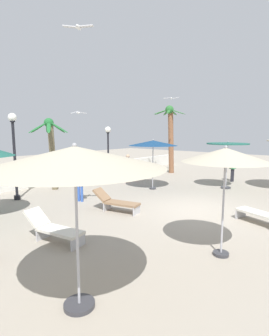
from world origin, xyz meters
The scene contains 19 objects.
ground_plane centered at (0.00, 0.00, 0.00)m, with size 56.00×56.00×0.00m, color #9E9384.
boundary_wall centered at (0.00, 8.97, 0.46)m, with size 25.20×0.30×0.91m, color silver.
patio_umbrella_0 centered at (1.97, 3.52, 2.48)m, with size 2.61×2.61×2.70m.
patio_umbrella_3 centered at (-3.15, -2.42, 2.53)m, with size 2.12×2.12×2.78m.
patio_umbrella_4 centered at (-6.72, -1.29, 2.67)m, with size 3.07×3.07×2.93m.
patio_umbrella_5 centered at (4.73, 0.56, 2.27)m, with size 2.22×2.22×2.61m.
palm_tree_0 centered at (-1.64, 7.51, 2.42)m, with size 2.33×2.25×3.81m.
palm_tree_1 centered at (7.27, 5.85, 3.08)m, with size 2.30×2.38×4.98m.
lamp_post_0 centered at (3.29, 8.34, 2.28)m, with size 0.41×0.41×3.44m.
lamp_post_1 centered at (-3.88, 6.93, 2.42)m, with size 0.37×0.37×3.92m.
lounge_chair_0 centered at (-2.21, 2.21, 0.39)m, with size 0.98×1.96×0.84m.
lounge_chair_1 centered at (-0.09, -2.62, 0.40)m, with size 1.11×1.95×0.83m.
lounge_chair_2 centered at (-5.41, 1.56, 0.39)m, with size 0.91×1.96×0.84m.
guest_1 centered at (2.85, 6.11, 1.03)m, with size 0.56×0.28×1.69m.
guest_2 centered at (-2.19, 4.46, 0.95)m, with size 0.35×0.53×1.58m.
guest_3 centered at (6.91, 1.02, 0.97)m, with size 0.55×0.31×1.61m.
seagull_0 centered at (0.25, 7.60, 4.18)m, with size 1.00×0.39×0.17m.
seagull_1 centered at (-4.14, 1.79, 6.17)m, with size 0.65×0.82×0.14m.
seagull_2 centered at (5.58, 4.74, 5.25)m, with size 0.68×0.93×0.14m.
Camera 1 is at (-9.38, -4.85, 3.11)m, focal length 28.21 mm.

